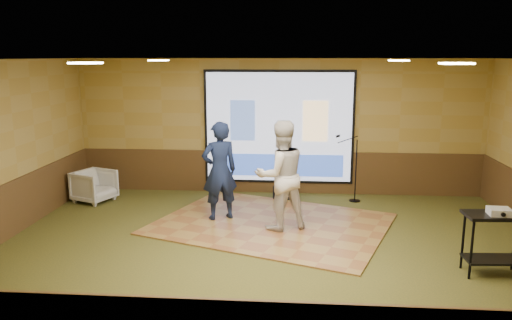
# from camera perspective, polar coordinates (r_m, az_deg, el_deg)

# --- Properties ---
(ground) EXTENTS (9.00, 9.00, 0.00)m
(ground) POSITION_cam_1_polar(r_m,az_deg,el_deg) (8.11, 1.68, -10.30)
(ground) COLOR #353E1C
(ground) RESTS_ON ground
(room_shell) EXTENTS (9.04, 7.04, 3.02)m
(room_shell) POSITION_cam_1_polar(r_m,az_deg,el_deg) (7.58, 1.77, 4.54)
(room_shell) COLOR #A58B45
(room_shell) RESTS_ON ground
(wainscot_back) EXTENTS (9.00, 0.04, 0.95)m
(wainscot_back) POSITION_cam_1_polar(r_m,az_deg,el_deg) (11.29, 2.58, -1.38)
(wainscot_back) COLOR #4D3919
(wainscot_back) RESTS_ON ground
(wainscot_left) EXTENTS (0.04, 7.00, 0.95)m
(wainscot_left) POSITION_cam_1_polar(r_m,az_deg,el_deg) (9.30, -27.23, -5.64)
(wainscot_left) COLOR #4D3919
(wainscot_left) RESTS_ON ground
(projector_screen) EXTENTS (3.32, 0.06, 2.52)m
(projector_screen) POSITION_cam_1_polar(r_m,az_deg,el_deg) (11.06, 2.62, 3.62)
(projector_screen) COLOR black
(projector_screen) RESTS_ON room_shell
(downlight_nw) EXTENTS (0.32, 0.32, 0.02)m
(downlight_nw) POSITION_cam_1_polar(r_m,az_deg,el_deg) (9.65, -11.07, 11.12)
(downlight_nw) COLOR #FFECBF
(downlight_nw) RESTS_ON room_shell
(downlight_ne) EXTENTS (0.32, 0.32, 0.02)m
(downlight_ne) POSITION_cam_1_polar(r_m,az_deg,el_deg) (9.49, 16.00, 10.88)
(downlight_ne) COLOR #FFECBF
(downlight_ne) RESTS_ON room_shell
(downlight_sw) EXTENTS (0.32, 0.32, 0.02)m
(downlight_sw) POSITION_cam_1_polar(r_m,az_deg,el_deg) (6.53, -18.88, 10.45)
(downlight_sw) COLOR #FFECBF
(downlight_sw) RESTS_ON room_shell
(downlight_se) EXTENTS (0.32, 0.32, 0.02)m
(downlight_se) POSITION_cam_1_polar(r_m,az_deg,el_deg) (6.28, 21.93, 10.20)
(downlight_se) COLOR #FFECBF
(downlight_se) RESTS_ON room_shell
(dance_floor) EXTENTS (4.85, 4.28, 0.03)m
(dance_floor) POSITION_cam_1_polar(r_m,az_deg,el_deg) (9.29, 1.78, -7.29)
(dance_floor) COLOR olive
(dance_floor) RESTS_ON ground
(player_left) EXTENTS (0.80, 0.69, 1.85)m
(player_left) POSITION_cam_1_polar(r_m,az_deg,el_deg) (9.31, -4.19, -1.23)
(player_left) COLOR #141F40
(player_left) RESTS_ON dance_floor
(player_right) EXTENTS (1.16, 1.05, 1.94)m
(player_right) POSITION_cam_1_polar(r_m,az_deg,el_deg) (8.76, 2.84, -1.76)
(player_right) COLOR silver
(player_right) RESTS_ON dance_floor
(av_table) EXTENTS (0.86, 0.45, 0.90)m
(av_table) POSITION_cam_1_polar(r_m,az_deg,el_deg) (7.82, 25.62, -7.54)
(av_table) COLOR black
(av_table) RESTS_ON ground
(projector) EXTENTS (0.30, 0.26, 0.10)m
(projector) POSITION_cam_1_polar(r_m,az_deg,el_deg) (7.68, 26.05, -5.32)
(projector) COLOR silver
(projector) RESTS_ON av_table
(mic_stand) EXTENTS (0.57, 0.23, 1.44)m
(mic_stand) POSITION_cam_1_polar(r_m,az_deg,el_deg) (10.80, 11.01, -2.11)
(mic_stand) COLOR black
(mic_stand) RESTS_ON ground
(banquet_chair) EXTENTS (0.97, 0.96, 0.68)m
(banquet_chair) POSITION_cam_1_polar(r_m,az_deg,el_deg) (11.15, -17.99, -2.85)
(banquet_chair) COLOR gray
(banquet_chair) RESTS_ON ground
(duffel_bag) EXTENTS (0.55, 0.42, 0.30)m
(duffel_bag) POSITION_cam_1_polar(r_m,az_deg,el_deg) (10.85, 3.40, -3.70)
(duffel_bag) COLOR black
(duffel_bag) RESTS_ON ground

